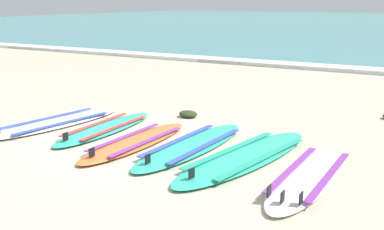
% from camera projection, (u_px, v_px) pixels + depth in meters
% --- Properties ---
extents(ground_plane, '(80.00, 80.00, 0.00)m').
position_uv_depth(ground_plane, '(120.00, 147.00, 5.78)').
color(ground_plane, '#B7AD93').
extents(wave_foam_strip, '(80.00, 0.73, 0.11)m').
position_uv_depth(wave_foam_strip, '(296.00, 65.00, 12.66)').
color(wave_foam_strip, white).
rests_on(wave_foam_strip, ground).
extents(surfboard_0, '(1.03, 2.41, 0.18)m').
position_uv_depth(surfboard_0, '(55.00, 123.00, 6.77)').
color(surfboard_0, white).
rests_on(surfboard_0, ground).
extents(surfboard_1, '(0.52, 2.06, 0.18)m').
position_uv_depth(surfboard_1, '(105.00, 128.00, 6.50)').
color(surfboard_1, '#2DB793').
rests_on(surfboard_1, ground).
extents(surfboard_2, '(0.63, 2.11, 0.18)m').
position_uv_depth(surfboard_2, '(136.00, 142.00, 5.88)').
color(surfboard_2, orange).
rests_on(surfboard_2, ground).
extents(surfboard_3, '(0.77, 2.37, 0.18)m').
position_uv_depth(surfboard_3, '(192.00, 145.00, 5.73)').
color(surfboard_3, '#2DB793').
rests_on(surfboard_3, ground).
extents(surfboard_4, '(1.16, 2.64, 0.18)m').
position_uv_depth(surfboard_4, '(246.00, 156.00, 5.32)').
color(surfboard_4, '#2DB793').
rests_on(surfboard_4, ground).
extents(surfboard_5, '(0.64, 2.24, 0.18)m').
position_uv_depth(surfboard_5, '(310.00, 175.00, 4.75)').
color(surfboard_5, white).
rests_on(surfboard_5, ground).
extents(seaweed_clump_mid_sand, '(0.31, 0.25, 0.11)m').
position_uv_depth(seaweed_clump_mid_sand, '(188.00, 114.00, 7.24)').
color(seaweed_clump_mid_sand, '#2D381E').
rests_on(seaweed_clump_mid_sand, ground).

